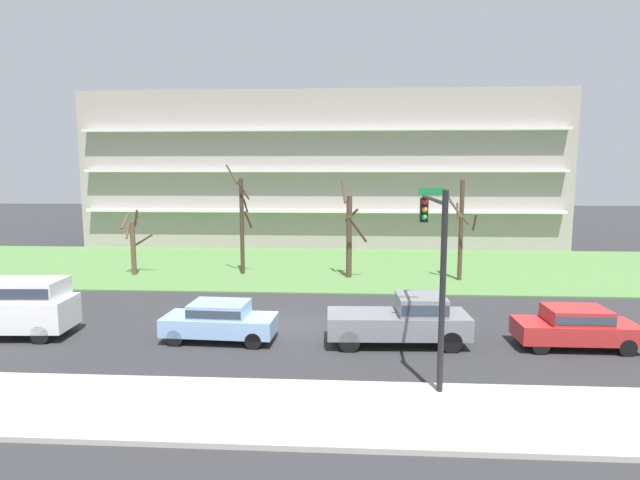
% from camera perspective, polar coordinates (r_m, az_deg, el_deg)
% --- Properties ---
extents(ground, '(160.00, 160.00, 0.00)m').
position_cam_1_polar(ground, '(22.79, -3.20, -9.50)').
color(ground, '#2D2D30').
extents(sidewalk_curb_near, '(80.00, 4.00, 0.15)m').
position_cam_1_polar(sidewalk_curb_near, '(15.37, -6.83, -18.00)').
color(sidewalk_curb_near, '#ADA89E').
rests_on(sidewalk_curb_near, ground).
extents(grass_lawn_strip, '(80.00, 16.00, 0.08)m').
position_cam_1_polar(grass_lawn_strip, '(36.33, -0.65, -2.92)').
color(grass_lawn_strip, '#547F42').
rests_on(grass_lawn_strip, ground).
extents(apartment_building, '(41.53, 13.97, 13.36)m').
position_cam_1_polar(apartment_building, '(50.20, 0.54, 7.62)').
color(apartment_building, '#9E938C').
rests_on(apartment_building, ground).
extents(tree_far_left, '(1.77, 1.74, 4.27)m').
position_cam_1_polar(tree_far_left, '(35.14, -19.78, -0.33)').
color(tree_far_left, brown).
rests_on(tree_far_left, ground).
extents(tree_left, '(1.61, 1.36, 7.08)m').
position_cam_1_polar(tree_left, '(33.54, -8.57, 1.92)').
color(tree_left, '#423023').
rests_on(tree_left, ground).
extents(tree_center, '(1.67, 1.77, 6.10)m').
position_cam_1_polar(tree_center, '(32.15, 3.26, 0.68)').
color(tree_center, '#4C3828').
rests_on(tree_center, ground).
extents(tree_right, '(1.84, 1.62, 6.16)m').
position_cam_1_polar(tree_right, '(32.36, 15.23, 1.27)').
color(tree_right, '#4C3828').
rests_on(tree_right, ground).
extents(sedan_blue_near_left, '(4.49, 2.02, 1.57)m').
position_cam_1_polar(sedan_blue_near_left, '(21.12, -10.94, -8.56)').
color(sedan_blue_near_left, '#8CB2E0').
rests_on(sedan_blue_near_left, ground).
extents(sedan_red_center_left, '(4.40, 1.80, 1.57)m').
position_cam_1_polar(sedan_red_center_left, '(22.18, 26.23, -8.43)').
color(sedan_red_center_left, '#B22828').
rests_on(sedan_red_center_left, ground).
extents(van_white_center_right, '(5.31, 2.31, 2.36)m').
position_cam_1_polar(van_white_center_right, '(24.64, -31.24, -5.94)').
color(van_white_center_right, white).
rests_on(van_white_center_right, ground).
extents(pickup_gray_near_right, '(5.48, 2.23, 1.95)m').
position_cam_1_polar(pickup_gray_near_right, '(20.55, 9.16, -8.55)').
color(pickup_gray_near_right, slate).
rests_on(pickup_gray_near_right, ground).
extents(traffic_signal_mast, '(0.90, 4.71, 6.16)m').
position_cam_1_polar(traffic_signal_mast, '(17.00, 12.50, -1.07)').
color(traffic_signal_mast, black).
rests_on(traffic_signal_mast, ground).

